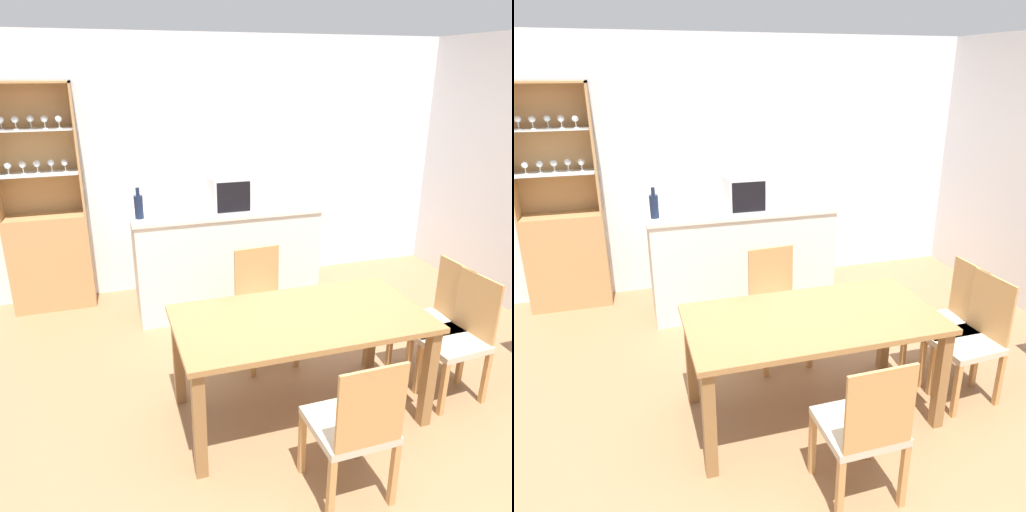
# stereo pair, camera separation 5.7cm
# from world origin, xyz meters

# --- Properties ---
(ground_plane) EXTENTS (18.00, 18.00, 0.00)m
(ground_plane) POSITION_xyz_m (0.00, 0.00, 0.00)
(ground_plane) COLOR #936B47
(wall_back) EXTENTS (6.80, 0.06, 2.55)m
(wall_back) POSITION_xyz_m (0.00, 2.63, 1.27)
(wall_back) COLOR silver
(wall_back) RESTS_ON ground_plane
(kitchen_counter) EXTENTS (1.75, 0.58, 0.99)m
(kitchen_counter) POSITION_xyz_m (-0.07, 1.92, 0.50)
(kitchen_counter) COLOR silver
(kitchen_counter) RESTS_ON ground_plane
(display_cabinet) EXTENTS (0.74, 0.32, 2.12)m
(display_cabinet) POSITION_xyz_m (-1.68, 2.45, 0.64)
(display_cabinet) COLOR tan
(display_cabinet) RESTS_ON ground_plane
(dining_table) EXTENTS (1.62, 0.85, 0.73)m
(dining_table) POSITION_xyz_m (-0.02, 0.17, 0.64)
(dining_table) COLOR olive
(dining_table) RESTS_ON ground_plane
(dining_chair_side_right_far) EXTENTS (0.41, 0.41, 0.90)m
(dining_chair_side_right_far) POSITION_xyz_m (1.11, 0.30, 0.45)
(dining_chair_side_right_far) COLOR #C1B299
(dining_chair_side_right_far) RESTS_ON ground_plane
(dining_chair_side_right_near) EXTENTS (0.44, 0.44, 0.90)m
(dining_chair_side_right_near) POSITION_xyz_m (1.11, 0.05, 0.45)
(dining_chair_side_right_near) COLOR #C1B299
(dining_chair_side_right_near) RESTS_ON ground_plane
(dining_chair_head_near) EXTENTS (0.41, 0.41, 0.90)m
(dining_chair_head_near) POSITION_xyz_m (-0.01, -0.58, 0.45)
(dining_chair_head_near) COLOR #C1B299
(dining_chair_head_near) RESTS_ON ground_plane
(dining_chair_head_far) EXTENTS (0.44, 0.44, 0.90)m
(dining_chair_head_far) POSITION_xyz_m (-0.02, 0.91, 0.45)
(dining_chair_head_far) COLOR #C1B299
(dining_chair_head_far) RESTS_ON ground_plane
(microwave) EXTENTS (0.48, 0.34, 0.31)m
(microwave) POSITION_xyz_m (0.04, 1.90, 1.15)
(microwave) COLOR silver
(microwave) RESTS_ON kitchen_counter
(wine_bottle) EXTENTS (0.08, 0.08, 0.27)m
(wine_bottle) POSITION_xyz_m (-0.85, 1.85, 1.10)
(wine_bottle) COLOR #141E38
(wine_bottle) RESTS_ON kitchen_counter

